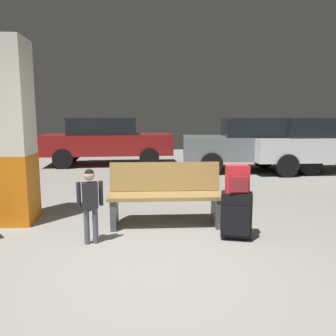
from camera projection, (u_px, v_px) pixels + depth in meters
name	position (u px, v px, depth m)	size (l,w,h in m)	color
ground_plane	(155.00, 191.00, 7.36)	(18.00, 18.00, 0.10)	gray
structural_pillar	(10.00, 134.00, 4.79)	(0.57, 0.57, 2.62)	orange
bench	(166.00, 195.00, 4.79)	(1.60, 0.53, 0.89)	#9E7A42
suitcase	(236.00, 215.00, 4.24)	(0.42, 0.31, 0.60)	black
backpack_bright	(237.00, 179.00, 4.17)	(0.29, 0.21, 0.34)	red
child	(90.00, 198.00, 4.05)	(0.31, 0.18, 0.92)	#4C5160
parked_car_near	(256.00, 143.00, 9.71)	(4.24, 2.10, 1.51)	slate
parked_car_far	(106.00, 140.00, 10.99)	(4.20, 2.00, 1.51)	maroon
parked_car_side	(318.00, 143.00, 9.54)	(4.16, 1.92, 1.51)	silver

